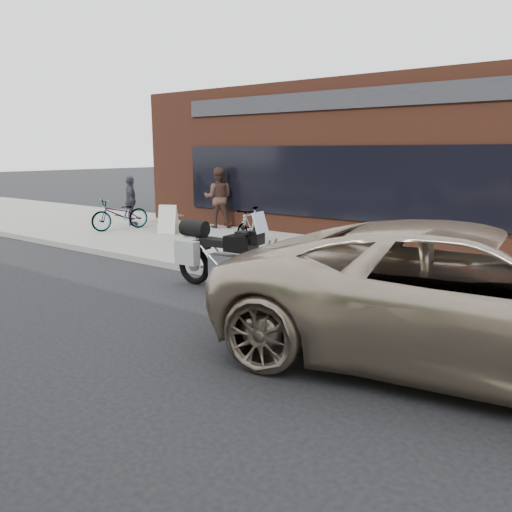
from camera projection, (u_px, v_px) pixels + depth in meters
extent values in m
plane|color=black|center=(108.00, 366.00, 6.03)|extent=(120.00, 120.00, 0.00)
cube|color=gray|center=(358.00, 260.00, 11.53)|extent=(44.00, 6.00, 0.15)
cube|color=#55291B|center=(394.00, 160.00, 17.76)|extent=(14.00, 10.00, 4.50)
cube|color=black|center=(325.00, 182.00, 13.91)|extent=(10.00, 0.08, 2.00)
cube|color=#25252A|center=(327.00, 100.00, 13.46)|extent=(10.00, 0.08, 0.50)
torus|color=black|center=(194.00, 266.00, 9.68)|extent=(0.75, 0.17, 0.74)
torus|color=black|center=(267.00, 277.00, 8.81)|extent=(0.75, 0.17, 0.74)
cube|color=#B7B7BC|center=(226.00, 266.00, 9.25)|extent=(0.63, 0.37, 0.42)
cube|color=black|center=(241.00, 244.00, 8.99)|extent=(0.57, 0.39, 0.29)
cube|color=black|center=(216.00, 242.00, 9.28)|extent=(0.63, 0.35, 0.13)
cube|color=black|center=(200.00, 245.00, 9.51)|extent=(0.35, 0.26, 0.15)
cube|color=black|center=(256.00, 238.00, 8.78)|extent=(0.22, 0.28, 0.24)
cube|color=silver|center=(260.00, 223.00, 8.69)|extent=(0.18, 0.34, 0.37)
cylinder|color=black|center=(253.00, 233.00, 8.81)|extent=(0.08, 0.77, 0.03)
cube|color=#B7B7BC|center=(195.00, 236.00, 9.54)|extent=(0.33, 0.35, 0.03)
cube|color=gray|center=(187.00, 253.00, 9.34)|extent=(0.48, 0.23, 0.44)
cylinder|color=black|center=(195.00, 228.00, 9.51)|extent=(0.55, 0.34, 0.31)
cylinder|color=#B7B7BC|center=(213.00, 265.00, 9.65)|extent=(0.62, 0.13, 0.21)
imported|color=tan|center=(473.00, 298.00, 5.87)|extent=(6.54, 3.87, 1.70)
imported|color=gray|center=(120.00, 214.00, 15.46)|extent=(1.07, 1.95, 0.97)
imported|color=gray|center=(251.00, 226.00, 13.05)|extent=(0.75, 1.66, 0.96)
cube|color=beige|center=(167.00, 220.00, 14.63)|extent=(0.59, 0.47, 0.85)
cube|color=beige|center=(170.00, 219.00, 14.85)|extent=(0.59, 0.47, 0.85)
cylinder|color=black|center=(172.00, 224.00, 15.40)|extent=(0.07, 0.07, 0.41)
cylinder|color=#44291F|center=(171.00, 216.00, 15.35)|extent=(0.80, 0.80, 0.05)
imported|color=#442C24|center=(218.00, 198.00, 15.84)|extent=(1.17, 1.12, 1.91)
imported|color=#383947|center=(131.00, 201.00, 16.36)|extent=(0.99, 0.87, 1.61)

